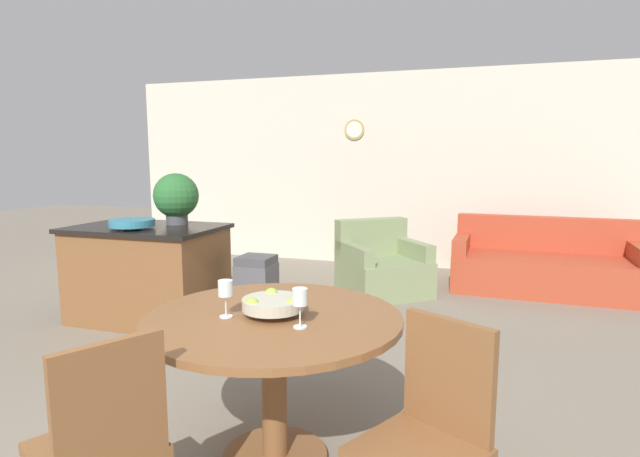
% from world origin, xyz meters
% --- Properties ---
extents(wall_back, '(8.00, 0.09, 2.70)m').
position_xyz_m(wall_back, '(-0.00, 6.02, 1.35)').
color(wall_back, beige).
rests_on(wall_back, ground_plane).
extents(dining_table, '(1.26, 1.26, 0.77)m').
position_xyz_m(dining_table, '(0.26, 1.14, 0.59)').
color(dining_table, brown).
rests_on(dining_table, ground_plane).
extents(dining_chair_near_left, '(0.57, 0.57, 0.91)m').
position_xyz_m(dining_chair_near_left, '(-0.08, 0.35, 0.50)').
color(dining_chair_near_left, brown).
rests_on(dining_chair_near_left, ground_plane).
extents(dining_chair_near_right, '(0.57, 0.57, 0.91)m').
position_xyz_m(dining_chair_near_right, '(1.05, 0.80, 0.50)').
color(dining_chair_near_right, brown).
rests_on(dining_chair_near_right, ground_plane).
extents(fruit_bowl, '(0.30, 0.30, 0.11)m').
position_xyz_m(fruit_bowl, '(0.26, 1.14, 0.82)').
color(fruit_bowl, '#B7B29E').
rests_on(fruit_bowl, dining_table).
extents(wine_glass_left, '(0.07, 0.07, 0.18)m').
position_xyz_m(wine_glass_left, '(0.06, 1.05, 0.90)').
color(wine_glass_left, silver).
rests_on(wine_glass_left, dining_table).
extents(wine_glass_right, '(0.07, 0.07, 0.18)m').
position_xyz_m(wine_glass_right, '(0.45, 1.02, 0.90)').
color(wine_glass_right, silver).
rests_on(wine_glass_right, dining_table).
extents(kitchen_island, '(1.36, 0.90, 0.90)m').
position_xyz_m(kitchen_island, '(-1.75, 2.86, 0.45)').
color(kitchen_island, brown).
rests_on(kitchen_island, ground_plane).
extents(teal_bowl, '(0.40, 0.40, 0.09)m').
position_xyz_m(teal_bowl, '(-1.75, 2.67, 0.95)').
color(teal_bowl, teal).
rests_on(teal_bowl, kitchen_island).
extents(potted_plant, '(0.42, 0.42, 0.49)m').
position_xyz_m(potted_plant, '(-1.56, 3.08, 1.16)').
color(potted_plant, '#4C4C51').
rests_on(potted_plant, kitchen_island).
extents(trash_bin, '(0.32, 0.32, 0.64)m').
position_xyz_m(trash_bin, '(-0.73, 3.06, 0.32)').
color(trash_bin, '#56565B').
rests_on(trash_bin, ground_plane).
extents(couch, '(2.05, 1.02, 0.83)m').
position_xyz_m(couch, '(1.94, 5.13, 0.29)').
color(couch, '#B24228').
rests_on(couch, ground_plane).
extents(armchair, '(1.18, 1.18, 0.82)m').
position_xyz_m(armchair, '(0.18, 4.44, 0.28)').
color(armchair, gray).
rests_on(armchair, ground_plane).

